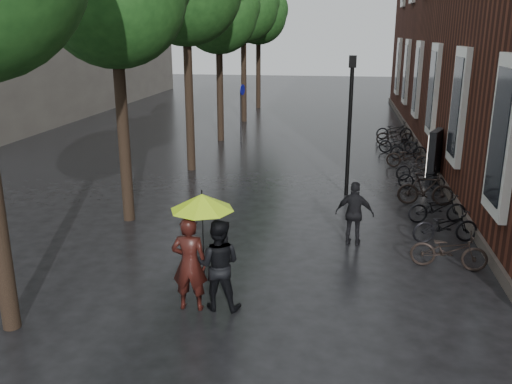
% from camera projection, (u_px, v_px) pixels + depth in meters
% --- Properties ---
extents(ground, '(120.00, 120.00, 0.00)m').
position_uv_depth(ground, '(210.00, 381.00, 8.47)').
color(ground, black).
extents(street_trees, '(4.33, 34.03, 8.91)m').
position_uv_depth(street_trees, '(203.00, 3.00, 22.31)').
color(street_trees, black).
rests_on(street_trees, ground).
extents(person_burgundy, '(0.71, 0.48, 1.91)m').
position_uv_depth(person_burgundy, '(190.00, 264.00, 10.43)').
color(person_burgundy, black).
rests_on(person_burgundy, ground).
extents(person_black, '(0.89, 0.70, 1.84)m').
position_uv_depth(person_black, '(218.00, 265.00, 10.47)').
color(person_black, black).
rests_on(person_black, ground).
extents(lime_umbrella, '(1.23, 1.23, 1.80)m').
position_uv_depth(lime_umbrella, '(202.00, 202.00, 10.15)').
color(lime_umbrella, black).
rests_on(lime_umbrella, ground).
extents(pedestrian_walking, '(1.02, 0.54, 1.66)m').
position_uv_depth(pedestrian_walking, '(355.00, 214.00, 13.66)').
color(pedestrian_walking, black).
rests_on(pedestrian_walking, ground).
extents(parked_bicycles, '(2.07, 16.37, 1.03)m').
position_uv_depth(parked_bicycles, '(413.00, 167.00, 19.92)').
color(parked_bicycles, black).
rests_on(parked_bicycles, ground).
extents(ad_lightbox, '(0.29, 1.24, 1.87)m').
position_uv_depth(ad_lightbox, '(435.00, 155.00, 19.52)').
color(ad_lightbox, black).
rests_on(ad_lightbox, ground).
extents(lamp_post, '(0.23, 0.23, 4.52)m').
position_uv_depth(lamp_post, '(350.00, 113.00, 17.27)').
color(lamp_post, black).
rests_on(lamp_post, ground).
extents(cycle_sign, '(0.15, 0.51, 2.80)m').
position_uv_depth(cycle_sign, '(242.00, 104.00, 26.05)').
color(cycle_sign, '#262628').
rests_on(cycle_sign, ground).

